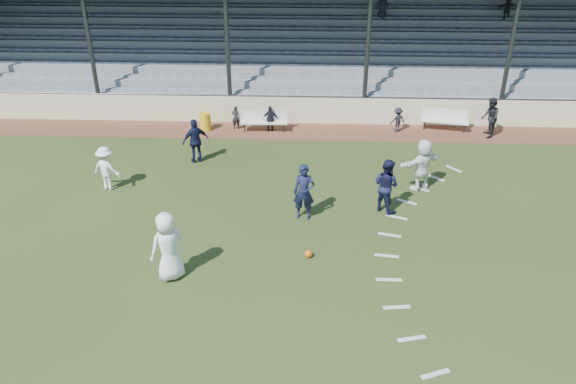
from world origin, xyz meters
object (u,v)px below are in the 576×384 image
object	(u,v)px
trash_bin	(205,122)
player_white_lead	(168,246)
official	(490,118)
football	(308,254)
bench_left	(264,119)
player_navy_lead	(304,192)
bench_right	(445,118)

from	to	relation	value
trash_bin	player_white_lead	xyz separation A→B (m)	(0.89, -10.57, 0.59)
trash_bin	official	bearing A→B (deg)	-1.02
official	football	bearing A→B (deg)	-32.80
bench_left	official	xyz separation A→B (m)	(9.57, -0.25, 0.29)
player_white_lead	player_navy_lead	distance (m)	4.86
bench_right	trash_bin	distance (m)	10.45
bench_right	player_white_lead	distance (m)	14.61
bench_left	official	world-z (taller)	official
bench_left	player_navy_lead	world-z (taller)	player_navy_lead
bench_right	official	xyz separation A→B (m)	(1.71, -0.69, 0.29)
bench_left	player_navy_lead	xyz separation A→B (m)	(1.86, -7.29, 0.35)
player_navy_lead	trash_bin	bearing A→B (deg)	126.32
bench_left	football	size ratio (longest dim) A/B	8.87
player_navy_lead	official	bearing A→B (deg)	47.31
player_navy_lead	official	distance (m)	10.44
player_white_lead	player_navy_lead	xyz separation A→B (m)	(3.55, 3.31, -0.07)
bench_left	player_navy_lead	bearing A→B (deg)	-77.58
bench_right	trash_bin	bearing A→B (deg)	-166.98
bench_right	trash_bin	size ratio (longest dim) A/B	2.63
bench_left	football	world-z (taller)	bench_left
trash_bin	player_white_lead	bearing A→B (deg)	-85.21
bench_left	player_white_lead	world-z (taller)	player_white_lead
official	trash_bin	bearing A→B (deg)	-84.70
trash_bin	player_white_lead	size ratio (longest dim) A/B	0.39
bench_left	football	bearing A→B (deg)	-79.80
bench_left	bench_right	bearing A→B (deg)	1.30
bench_right	player_navy_lead	distance (m)	9.79
bench_right	player_white_lead	xyz separation A→B (m)	(-9.55, -11.04, 0.41)
official	bench_left	bearing A→B (deg)	-85.15
player_navy_lead	official	xyz separation A→B (m)	(7.71, 7.04, -0.06)
bench_right	player_white_lead	world-z (taller)	player_white_lead
player_white_lead	official	size ratio (longest dim) A/B	1.17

